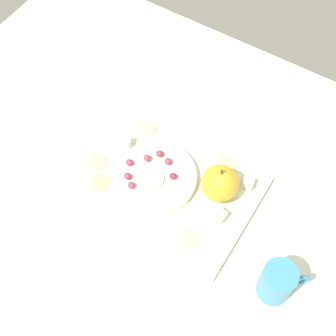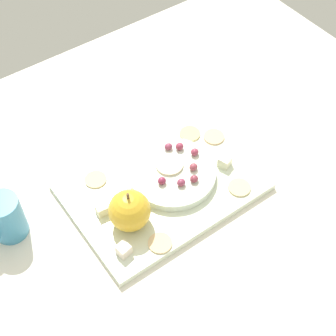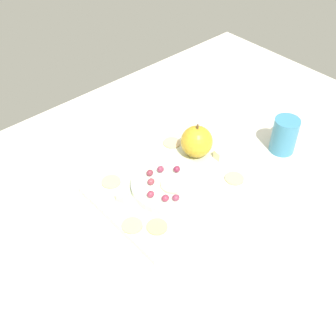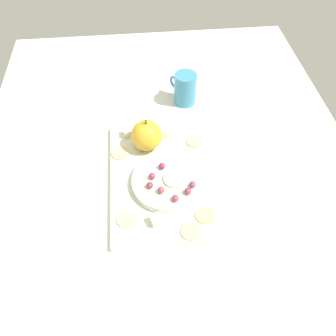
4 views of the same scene
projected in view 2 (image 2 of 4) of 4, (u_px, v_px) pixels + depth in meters
table at (149, 195)px, 104.28cm from camera, size 136.07×97.92×3.01cm
platter at (162, 186)px, 102.81cm from camera, size 37.28×27.02×1.54cm
serving_dish at (172, 173)px, 102.74cm from camera, size 17.75×17.75×1.83cm
apple_whole at (129, 211)px, 93.43cm from camera, size 7.96×7.96×7.96cm
apple_stem at (128, 196)px, 89.85cm from camera, size 0.50×0.50×1.20cm
cheese_cube_0 at (124, 250)px, 91.55cm from camera, size 2.60×2.60×2.26cm
cheese_cube_1 at (225, 162)px, 104.36cm from camera, size 2.88×2.88×2.26cm
cheese_cube_2 at (101, 207)px, 97.31cm from camera, size 2.49×2.49×2.26cm
cracker_0 at (96, 179)px, 102.65cm from camera, size 4.48×4.48×0.40cm
cracker_1 at (160, 243)px, 93.48cm from camera, size 4.48×4.48×0.40cm
cracker_2 at (239, 188)px, 101.38cm from camera, size 4.48×4.48×0.40cm
cracker_3 at (190, 134)px, 110.42cm from camera, size 4.48×4.48×0.40cm
cracker_4 at (214, 137)px, 109.87cm from camera, size 4.48×4.48×0.40cm
grape_0 at (168, 147)px, 105.03cm from camera, size 1.70×1.53×1.40cm
grape_1 at (193, 167)px, 101.60cm from camera, size 1.70×1.53×1.53cm
grape_2 at (181, 183)px, 99.17cm from camera, size 1.70×1.53×1.52cm
grape_3 at (180, 146)px, 104.95cm from camera, size 1.70×1.53×1.57cm
grape_4 at (194, 179)px, 99.79cm from camera, size 1.70×1.53×1.44cm
grape_5 at (195, 152)px, 103.97cm from camera, size 1.70×1.53×1.54cm
grape_6 at (162, 181)px, 99.43cm from camera, size 1.70×1.53×1.52cm
apple_slice_0 at (169, 164)px, 102.59cm from camera, size 5.60×5.60×0.60cm
cup at (6, 218)px, 93.35cm from camera, size 8.57×7.44×9.48cm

